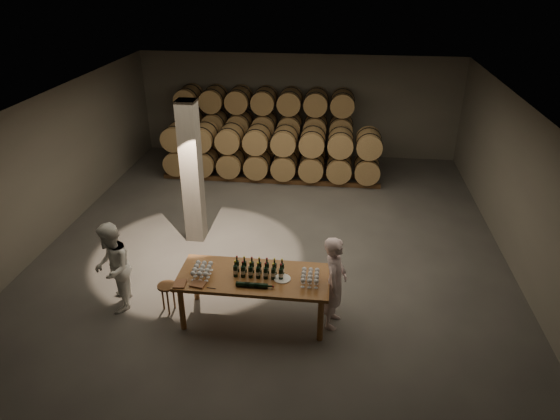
# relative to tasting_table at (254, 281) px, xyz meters

# --- Properties ---
(room) EXTENTS (12.00, 12.00, 12.00)m
(room) POSITION_rel_tasting_table_xyz_m (-1.80, 2.70, 0.80)
(room) COLOR #4E4C49
(room) RESTS_ON ground
(tasting_table) EXTENTS (2.60, 1.10, 0.90)m
(tasting_table) POSITION_rel_tasting_table_xyz_m (0.00, 0.00, 0.00)
(tasting_table) COLOR brown
(tasting_table) RESTS_ON ground
(barrel_stack_back) EXTENTS (5.48, 0.95, 2.31)m
(barrel_stack_back) POSITION_rel_tasting_table_xyz_m (-0.96, 7.70, 0.40)
(barrel_stack_back) COLOR brown
(barrel_stack_back) RESTS_ON ground
(barrel_stack_front) EXTENTS (6.26, 0.95, 1.57)m
(barrel_stack_front) POSITION_rel_tasting_table_xyz_m (-0.57, 6.30, 0.03)
(barrel_stack_front) COLOR brown
(barrel_stack_front) RESTS_ON ground
(bottle_cluster) EXTENTS (0.86, 0.23, 0.31)m
(bottle_cluster) POSITION_rel_tasting_table_xyz_m (0.09, 0.02, 0.22)
(bottle_cluster) COLOR black
(bottle_cluster) RESTS_ON tasting_table
(lying_bottles) EXTENTS (0.63, 0.08, 0.08)m
(lying_bottles) POSITION_rel_tasting_table_xyz_m (0.04, -0.33, 0.15)
(lying_bottles) COLOR black
(lying_bottles) RESTS_ON tasting_table
(glass_cluster_left) EXTENTS (0.31, 0.42, 0.18)m
(glass_cluster_left) POSITION_rel_tasting_table_xyz_m (-0.88, -0.09, 0.24)
(glass_cluster_left) COLOR silver
(glass_cluster_left) RESTS_ON tasting_table
(glass_cluster_right) EXTENTS (0.30, 0.41, 0.17)m
(glass_cluster_right) POSITION_rel_tasting_table_xyz_m (0.97, -0.06, 0.23)
(glass_cluster_right) COLOR silver
(glass_cluster_right) RESTS_ON tasting_table
(plate) EXTENTS (0.29, 0.29, 0.02)m
(plate) POSITION_rel_tasting_table_xyz_m (0.50, -0.04, 0.11)
(plate) COLOR white
(plate) RESTS_ON tasting_table
(notebook_near) EXTENTS (0.26, 0.22, 0.03)m
(notebook_near) POSITION_rel_tasting_table_xyz_m (-0.87, -0.38, 0.12)
(notebook_near) COLOR brown
(notebook_near) RESTS_ON tasting_table
(notebook_corner) EXTENTS (0.22, 0.26, 0.02)m
(notebook_corner) POSITION_rel_tasting_table_xyz_m (-1.18, -0.39, 0.12)
(notebook_corner) COLOR brown
(notebook_corner) RESTS_ON tasting_table
(pen) EXTENTS (0.15, 0.03, 0.01)m
(pen) POSITION_rel_tasting_table_xyz_m (-0.63, -0.45, 0.11)
(pen) COLOR black
(pen) RESTS_ON tasting_table
(stool) EXTENTS (0.33, 0.33, 0.56)m
(stool) POSITION_rel_tasting_table_xyz_m (-1.58, 0.02, -0.34)
(stool) COLOR brown
(stool) RESTS_ON ground
(person_man) EXTENTS (0.50, 0.68, 1.72)m
(person_man) POSITION_rel_tasting_table_xyz_m (1.38, 0.03, 0.06)
(person_man) COLOR white
(person_man) RESTS_ON ground
(person_woman) EXTENTS (0.87, 0.99, 1.71)m
(person_woman) POSITION_rel_tasting_table_xyz_m (-2.54, 0.01, 0.06)
(person_woman) COLOR white
(person_woman) RESTS_ON ground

